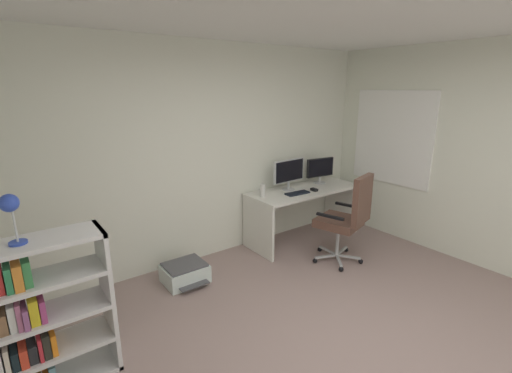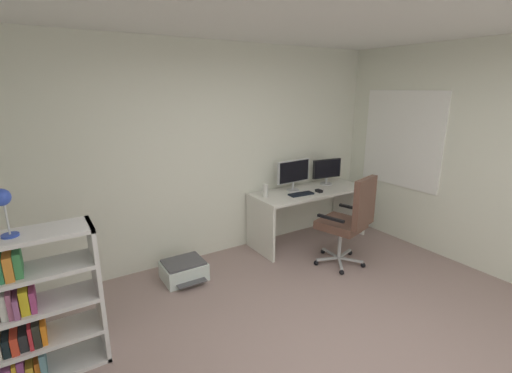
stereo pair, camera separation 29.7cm
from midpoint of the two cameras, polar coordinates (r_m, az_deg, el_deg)
wall_back at (r=4.50m, az=-6.27°, el=5.17°), size 5.09×0.10×2.67m
window_pane at (r=5.45m, az=23.62°, el=6.89°), size 0.01×1.14×1.23m
window_frame at (r=5.44m, az=23.57°, el=6.88°), size 0.02×1.22×1.31m
desk at (r=5.14m, az=10.02°, el=-2.56°), size 1.67×0.67×0.75m
monitor_main at (r=4.96m, az=7.68°, el=2.21°), size 0.54×0.18×0.43m
monitor_secondary at (r=5.38m, az=12.74°, el=2.59°), size 0.46×0.18×0.38m
keyboard at (r=4.83m, az=8.93°, el=-1.22°), size 0.35×0.15×0.02m
computer_mouse at (r=5.00m, az=11.64°, el=-0.71°), size 0.06×0.10×0.03m
desktop_speaker at (r=4.67m, az=3.32°, el=-0.67°), size 0.07×0.07×0.17m
office_chair at (r=4.48m, az=16.52°, el=-4.85°), size 0.63×0.69×1.14m
bookshelf at (r=3.17m, az=-29.43°, el=-16.79°), size 0.76×0.35×1.15m
desk_lamp at (r=2.84m, az=-32.92°, el=-2.11°), size 0.12×0.12×0.34m
printer at (r=4.28m, az=-9.38°, el=-13.01°), size 0.47×0.48×0.22m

